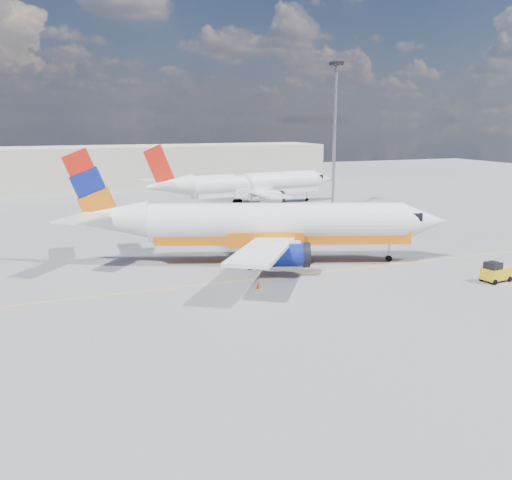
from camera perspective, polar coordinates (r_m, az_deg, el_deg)
name	(u,v)px	position (r m, az deg, el deg)	size (l,w,h in m)	color
ground	(283,287)	(45.40, 2.72, -4.76)	(240.00, 240.00, 0.00)	slate
taxi_line	(268,278)	(48.04, 1.25, -3.80)	(70.00, 0.15, 0.01)	gold
terminal_main	(152,166)	(117.23, -10.34, 7.31)	(70.00, 14.00, 8.00)	beige
main_jet	(264,225)	(52.41, 0.85, 1.52)	(35.14, 26.63, 10.70)	white
second_jet	(249,185)	(87.82, -0.66, 5.52)	(32.13, 25.19, 9.73)	white
gse_tug	(495,272)	(50.69, 22.82, -2.99)	(2.53, 1.77, 1.69)	black
traffic_cone	(259,285)	(44.82, 0.26, -4.57)	(0.44, 0.44, 0.61)	white
floodlight_mast	(335,123)	(83.70, 7.89, 11.51)	(1.53, 1.53, 21.00)	gray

